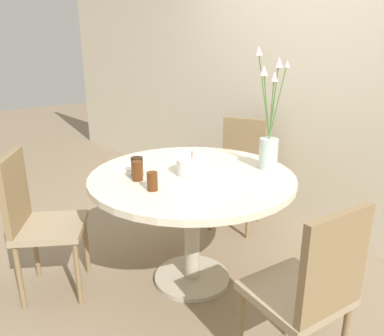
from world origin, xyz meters
name	(u,v)px	position (x,y,z in m)	size (l,w,h in m)	color
ground_plane	(192,279)	(0.00, 0.00, 0.00)	(16.00, 16.00, 0.00)	#89755B
wall_back	(313,75)	(0.00, 1.29, 1.30)	(8.00, 0.05, 2.60)	beige
dining_table	(192,192)	(0.00, 0.00, 0.64)	(1.28, 1.28, 0.77)	beige
chair_right_flank	(239,166)	(-0.38, 0.89, 0.53)	(0.53, 0.53, 0.93)	#9E896B
chair_left_flank	(36,216)	(-0.55, -0.80, 0.53)	(0.56, 0.56, 0.93)	#9E896B
chair_near_front	(310,287)	(0.96, -0.15, 0.53)	(0.46, 0.46, 0.93)	#9E896B
birthday_cake	(192,166)	(0.00, 0.00, 0.82)	(0.19, 0.19, 0.15)	white
flower_vase	(269,134)	(0.23, 0.45, 1.00)	(0.20, 0.25, 0.76)	#B2C6C1
side_plate	(125,167)	(-0.39, -0.24, 0.77)	(0.17, 0.17, 0.01)	white
drink_glass_0	(137,166)	(-0.21, -0.27, 0.83)	(0.07, 0.07, 0.12)	black
drink_glass_1	(152,181)	(0.06, -0.34, 0.82)	(0.06, 0.06, 0.11)	#51280F
drink_glass_2	(137,171)	(-0.13, -0.32, 0.83)	(0.06, 0.06, 0.12)	#51280F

